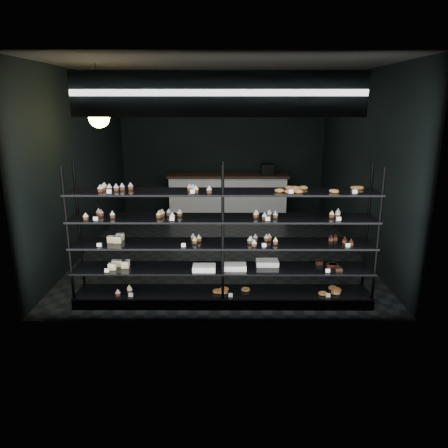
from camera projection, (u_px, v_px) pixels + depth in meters
name	position (u px, v px, depth m)	size (l,w,h in m)	color
room	(221.00, 163.00, 7.95)	(5.01, 6.01, 3.20)	black
display_shelf	(221.00, 259.00, 5.85)	(4.00, 0.50, 1.91)	black
signage	(219.00, 94.00, 4.82)	(3.30, 0.05, 0.50)	#0F0C3E
pendant_lamp	(99.00, 117.00, 6.22)	(0.30, 0.30, 0.88)	black
service_counter	(228.00, 194.00, 10.65)	(2.91, 0.65, 1.23)	silver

